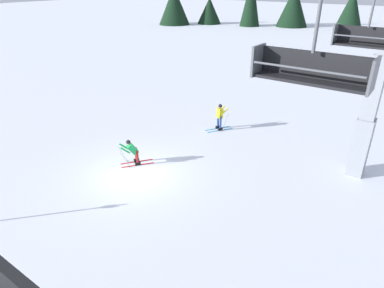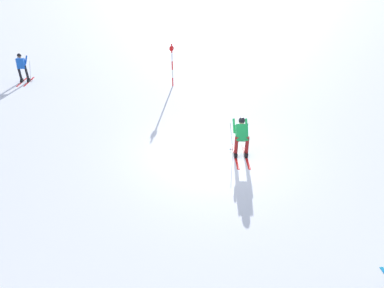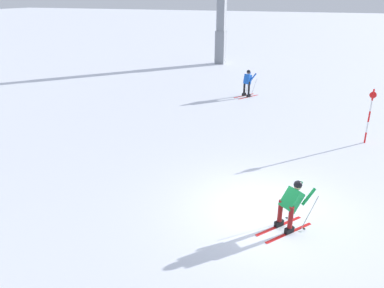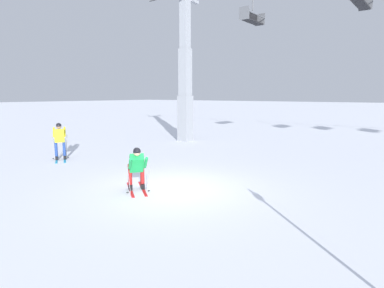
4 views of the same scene
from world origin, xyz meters
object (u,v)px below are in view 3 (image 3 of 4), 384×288
Objects in this scene: skier_carving_main at (292,202)px; trail_marker_pole at (369,115)px; skier_distant_downhill at (248,81)px; lift_tower_far at (221,20)px.

trail_marker_pole is at bearing -15.85° from skier_carving_main.
trail_marker_pole reaches higher than skier_distant_downhill.
skier_carving_main is 0.19× the size of lift_tower_far.
skier_carving_main is 8.02m from trail_marker_pole.
skier_carving_main is at bearing -158.69° from lift_tower_far.
skier_distant_downhill is at bearing 48.22° from trail_marker_pole.
skier_distant_downhill is (13.62, 4.44, 0.15)m from skier_carving_main.
skier_carving_main is at bearing 164.15° from trail_marker_pole.
trail_marker_pole is 8.89m from skier_distant_downhill.
lift_tower_far reaches higher than trail_marker_pole.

